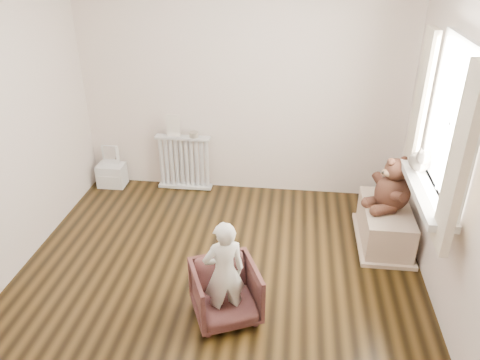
# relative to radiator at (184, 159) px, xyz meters

# --- Properties ---
(floor) EXTENTS (3.60, 3.60, 0.01)m
(floor) POSITION_rel_radiator_xyz_m (0.66, -1.68, -0.39)
(floor) COLOR black
(floor) RESTS_ON ground
(back_wall) EXTENTS (3.60, 0.02, 2.60)m
(back_wall) POSITION_rel_radiator_xyz_m (0.66, 0.12, 0.91)
(back_wall) COLOR white
(back_wall) RESTS_ON ground
(front_wall) EXTENTS (3.60, 0.02, 2.60)m
(front_wall) POSITION_rel_radiator_xyz_m (0.66, -3.48, 0.91)
(front_wall) COLOR white
(front_wall) RESTS_ON ground
(right_wall) EXTENTS (0.02, 3.60, 2.60)m
(right_wall) POSITION_rel_radiator_xyz_m (2.46, -1.68, 0.91)
(right_wall) COLOR white
(right_wall) RESTS_ON ground
(window) EXTENTS (0.03, 0.90, 1.10)m
(window) POSITION_rel_radiator_xyz_m (2.42, -1.38, 1.06)
(window) COLOR white
(window) RESTS_ON right_wall
(window_sill) EXTENTS (0.22, 1.10, 0.06)m
(window_sill) POSITION_rel_radiator_xyz_m (2.33, -1.38, 0.48)
(window_sill) COLOR silver
(window_sill) RESTS_ON right_wall
(curtain_left) EXTENTS (0.06, 0.26, 1.30)m
(curtain_left) POSITION_rel_radiator_xyz_m (2.31, -1.95, 1.00)
(curtain_left) COLOR beige
(curtain_left) RESTS_ON right_wall
(curtain_right) EXTENTS (0.06, 0.26, 1.30)m
(curtain_right) POSITION_rel_radiator_xyz_m (2.31, -0.81, 1.00)
(curtain_right) COLOR beige
(curtain_right) RESTS_ON right_wall
(radiator) EXTENTS (0.63, 0.12, 0.67)m
(radiator) POSITION_rel_radiator_xyz_m (0.00, 0.00, 0.00)
(radiator) COLOR silver
(radiator) RESTS_ON floor
(paper_doll) EXTENTS (0.15, 0.01, 0.26)m
(paper_doll) POSITION_rel_radiator_xyz_m (-0.10, 0.00, 0.40)
(paper_doll) COLOR beige
(paper_doll) RESTS_ON radiator
(tin_a) EXTENTS (0.10, 0.10, 0.06)m
(tin_a) POSITION_rel_radiator_xyz_m (0.13, 0.00, 0.31)
(tin_a) COLOR #A59E8C
(tin_a) RESTS_ON radiator
(toy_vanity) EXTENTS (0.32, 0.23, 0.50)m
(toy_vanity) POSITION_rel_radiator_xyz_m (-0.89, -0.03, -0.11)
(toy_vanity) COLOR silver
(toy_vanity) RESTS_ON floor
(armchair) EXTENTS (0.65, 0.66, 0.46)m
(armchair) POSITION_rel_radiator_xyz_m (0.80, -2.03, -0.16)
(armchair) COLOR #532B28
(armchair) RESTS_ON floor
(child) EXTENTS (0.38, 0.32, 0.88)m
(child) POSITION_rel_radiator_xyz_m (0.80, -2.08, 0.07)
(child) COLOR silver
(child) RESTS_ON armchair
(toy_bench) EXTENTS (0.44, 0.82, 0.39)m
(toy_bench) POSITION_rel_radiator_xyz_m (2.18, -0.84, -0.19)
(toy_bench) COLOR beige
(toy_bench) RESTS_ON floor
(teddy_bear) EXTENTS (0.52, 0.47, 0.52)m
(teddy_bear) POSITION_rel_radiator_xyz_m (2.20, -0.84, 0.28)
(teddy_bear) COLOR #381D14
(teddy_bear) RESTS_ON toy_bench
(plush_cat) EXTENTS (0.23, 0.31, 0.24)m
(plush_cat) POSITION_rel_radiator_xyz_m (2.32, -1.07, 0.61)
(plush_cat) COLOR gray
(plush_cat) RESTS_ON window_sill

